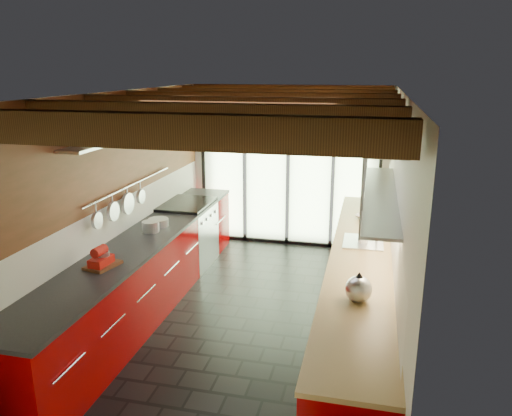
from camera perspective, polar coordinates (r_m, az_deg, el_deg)
name	(u,v)px	position (r m, az deg, el deg)	size (l,w,h in m)	color
ground	(248,319)	(6.03, -0.96, -12.53)	(5.50, 5.50, 0.00)	black
room_shell	(247,182)	(5.45, -1.04, 2.98)	(5.50, 5.50, 5.50)	silver
ceiling_beams	(255,104)	(5.69, -0.12, 11.77)	(3.14, 5.06, 4.90)	#593316
glass_door	(288,145)	(8.04, 3.72, 7.16)	(2.95, 0.10, 2.90)	#C6EAAD
left_counter	(146,273)	(6.24, -12.50, -7.23)	(0.68, 5.00, 0.92)	#920102
range_stove	(188,234)	(7.48, -7.76, -3.01)	(0.66, 0.90, 0.97)	silver
right_counter	(360,294)	(5.68, 11.76, -9.56)	(0.68, 5.00, 0.92)	#920102
sink_assembly	(365,239)	(5.86, 12.30, -3.51)	(0.45, 0.52, 0.43)	silver
upper_cabinets_right	(383,165)	(5.54, 14.28, 4.79)	(0.34, 3.00, 3.00)	silver
left_wall_fixtures	(129,154)	(6.05, -14.35, 5.98)	(0.28, 2.60, 0.96)	silver
stand_mixer	(101,259)	(5.26, -17.26, -5.55)	(0.17, 0.27, 0.23)	red
pot_large	(151,227)	(6.23, -11.94, -2.09)	(0.21, 0.21, 0.13)	silver
pot_small	(158,223)	(6.42, -11.11, -1.64)	(0.26, 0.26, 0.10)	silver
cutting_board	(103,265)	(5.30, -17.10, -6.27)	(0.24, 0.34, 0.03)	brown
kettle	(359,288)	(4.42, 11.65, -8.89)	(0.25, 0.30, 0.28)	silver
paper_towel	(363,233)	(5.81, 12.17, -2.79)	(0.13, 0.13, 0.30)	white
soap_bottle	(359,287)	(4.51, 11.66, -8.83)	(0.08, 0.08, 0.18)	silver
bowl	(365,217)	(6.77, 12.34, -0.99)	(0.24, 0.24, 0.06)	silver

